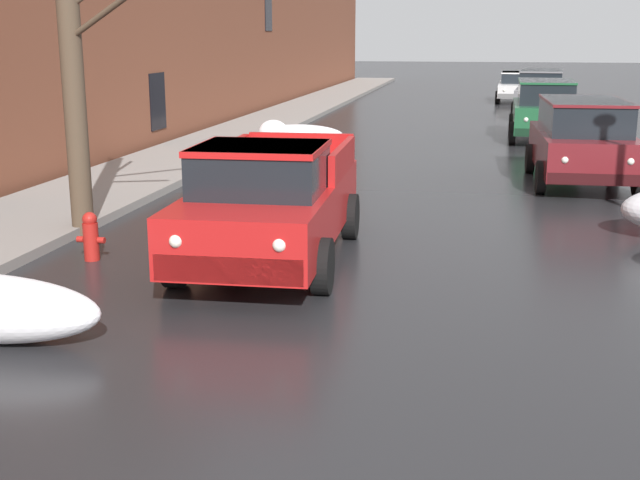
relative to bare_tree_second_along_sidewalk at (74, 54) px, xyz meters
The scene contains 9 objects.
left_sidewalk_slab 8.12m from the bare_tree_second_along_sidewalk, 100.29° to the left, with size 2.67×80.00×0.15m, color gray.
snow_bank_near_corner_left 12.00m from the bare_tree_second_along_sidewalk, 85.96° to the left, with size 2.58×1.46×0.73m.
bare_tree_second_along_sidewalk is the anchor object (origin of this frame).
pickup_truck_red_approaching_near_lane 4.05m from the bare_tree_second_along_sidewalk, 17.18° to the right, with size 2.28×5.03×1.76m.
suv_maroon_parked_kerbside_close 10.78m from the bare_tree_second_along_sidewalk, 37.80° to the left, with size 2.20×4.44×1.82m.
suv_green_parked_kerbside_mid 16.49m from the bare_tree_second_along_sidewalk, 60.40° to the left, with size 2.11×4.29×1.82m.
suv_grey_parked_far_down_block 23.62m from the bare_tree_second_along_sidewalk, 68.99° to the left, with size 2.34×4.92×1.82m.
sedan_white_queued_behind_truck 30.39m from the bare_tree_second_along_sidewalk, 75.13° to the left, with size 2.03×4.36×1.42m.
fire_hydrant 3.01m from the bare_tree_second_along_sidewalk, 60.88° to the right, with size 0.42×0.22×0.71m.
Camera 1 is at (0.96, -1.64, 3.18)m, focal length 46.48 mm.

